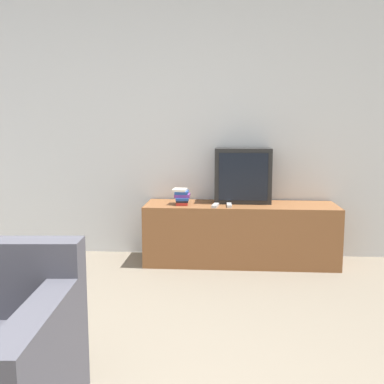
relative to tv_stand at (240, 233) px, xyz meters
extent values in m
cube|color=silver|center=(-0.78, 0.31, 1.02)|extent=(9.00, 0.06, 2.60)
cube|color=brown|center=(0.00, 0.00, 0.00)|extent=(1.79, 0.52, 0.56)
cube|color=black|center=(0.02, 0.12, 0.54)|extent=(0.53, 0.28, 0.52)
cube|color=black|center=(0.02, -0.03, 0.54)|extent=(0.45, 0.01, 0.44)
cube|color=#474751|center=(-0.85, -2.56, 0.02)|extent=(0.20, 0.88, 0.60)
cube|color=#B72D28|center=(-0.55, -0.04, 0.30)|extent=(0.12, 0.20, 0.03)
cube|color=black|center=(-0.55, -0.05, 0.32)|extent=(0.13, 0.18, 0.02)
cube|color=#23478E|center=(-0.55, -0.05, 0.34)|extent=(0.14, 0.21, 0.02)
cube|color=#7A3884|center=(-0.55, -0.04, 0.37)|extent=(0.15, 0.16, 0.03)
cube|color=#23478E|center=(-0.55, -0.04, 0.39)|extent=(0.12, 0.17, 0.03)
cube|color=silver|center=(-0.57, -0.04, 0.42)|extent=(0.13, 0.17, 0.02)
cube|color=#B7B7B7|center=(-0.11, -0.13, 0.29)|extent=(0.05, 0.16, 0.02)
cube|color=#B7B7B7|center=(-0.23, -0.16, 0.29)|extent=(0.07, 0.17, 0.02)
camera|label=1|loc=(-0.15, -4.17, 0.99)|focal=42.00mm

